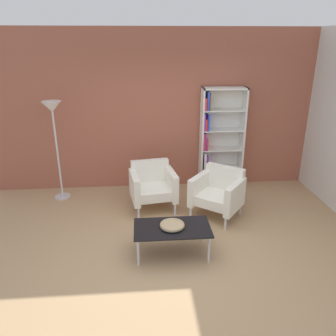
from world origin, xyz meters
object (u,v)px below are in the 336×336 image
at_px(coffee_table_low, 172,229).
at_px(decorative_bowl, 172,225).
at_px(armchair_near_window, 218,192).
at_px(bookshelf_tall, 218,140).
at_px(floor_lamp_torchiere, 53,119).
at_px(armchair_corner_red, 152,185).

bearing_deg(coffee_table_low, decorative_bowl, 151.11).
bearing_deg(armchair_near_window, bookshelf_tall, 117.54).
distance_m(armchair_near_window, floor_lamp_torchiere, 2.99).
bearing_deg(decorative_bowl, armchair_corner_red, 98.67).
distance_m(armchair_corner_red, floor_lamp_torchiere, 2.00).
bearing_deg(floor_lamp_torchiere, armchair_corner_red, -18.23).
height_order(decorative_bowl, armchair_near_window, armchair_near_window).
xyz_separation_m(decorative_bowl, floor_lamp_torchiere, (-1.83, 1.88, 1.01)).
height_order(coffee_table_low, decorative_bowl, decorative_bowl).
relative_size(decorative_bowl, armchair_corner_red, 0.40).
height_order(decorative_bowl, armchair_corner_red, armchair_corner_red).
bearing_deg(decorative_bowl, bookshelf_tall, 63.88).
bearing_deg(decorative_bowl, coffee_table_low, -28.89).
relative_size(armchair_near_window, armchair_corner_red, 1.18).
xyz_separation_m(bookshelf_tall, armchair_corner_red, (-1.25, -0.79, -0.52)).
relative_size(coffee_table_low, armchair_near_window, 1.05).
bearing_deg(floor_lamp_torchiere, armchair_near_window, -18.53).
xyz_separation_m(decorative_bowl, armchair_corner_red, (-0.21, 1.35, -0.02)).
bearing_deg(armchair_near_window, floor_lamp_torchiere, -160.41).
bearing_deg(armchair_near_window, coffee_table_low, -92.04).
bearing_deg(armchair_near_window, armchair_corner_red, -160.87).
distance_m(coffee_table_low, armchair_corner_red, 1.36).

